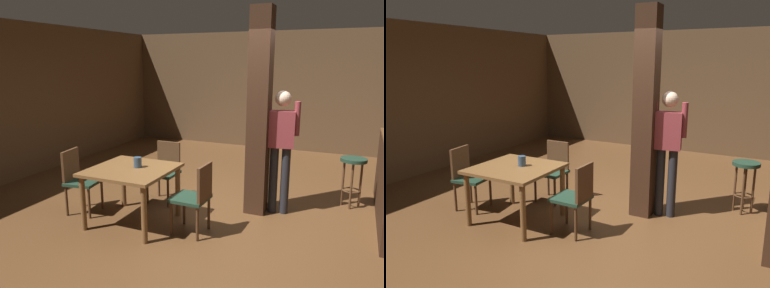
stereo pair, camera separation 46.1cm
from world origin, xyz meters
TOP-DOWN VIEW (x-y plane):
  - ground_plane at (0.00, 0.00)m, footprint 10.80×10.80m
  - wall_back at (0.00, 4.50)m, footprint 8.00×0.10m
  - wall_left at (-4.00, 0.00)m, footprint 0.10×9.00m
  - pillar at (0.35, 0.36)m, footprint 0.28×0.28m
  - dining_table at (-1.05, -0.67)m, footprint 1.03×1.03m
  - chair_west at (-1.93, -0.67)m, footprint 0.48×0.48m
  - chair_north at (-1.04, 0.24)m, footprint 0.42×0.42m
  - chair_east at (-0.15, -0.64)m, footprint 0.43×0.43m
  - napkin_cup at (-0.99, -0.60)m, footprint 0.10×0.10m
  - standing_person at (0.64, 0.45)m, footprint 0.47×0.25m
  - bar_stool_near at (1.57, 1.11)m, footprint 0.37×0.37m

SIDE VIEW (x-z plane):
  - ground_plane at x=0.00m, z-range 0.00..0.00m
  - chair_west at x=-1.93m, z-range 0.06..0.95m
  - chair_north at x=-1.04m, z-range 0.06..0.95m
  - chair_east at x=-0.15m, z-range 0.06..0.95m
  - bar_stool_near at x=1.57m, z-range 0.19..0.93m
  - dining_table at x=-1.05m, z-range 0.26..1.01m
  - napkin_cup at x=-0.99m, z-range 0.75..0.88m
  - standing_person at x=0.64m, z-range 0.14..1.86m
  - wall_back at x=0.00m, z-range 0.00..2.80m
  - wall_left at x=-4.00m, z-range 0.00..2.80m
  - pillar at x=0.35m, z-range 0.00..2.80m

